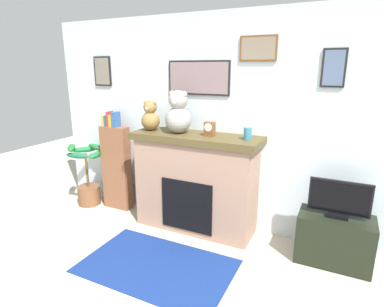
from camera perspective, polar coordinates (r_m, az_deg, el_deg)
back_wall at (r=3.88m, az=7.05°, el=5.24°), size 5.20×0.15×2.60m
fireplace at (r=3.90m, az=0.68°, el=-5.17°), size 1.58×0.56×1.21m
bookshelf at (r=4.59m, az=-13.54°, el=-2.07°), size 0.41×0.16×1.40m
potted_plant at (r=4.90m, az=-18.31°, el=-4.66°), size 0.56×0.56×0.92m
tv_stand at (r=3.68m, az=24.29°, el=-13.99°), size 0.73×0.40×0.52m
television at (r=3.49m, az=25.09°, el=-7.60°), size 0.58×0.14×0.39m
area_rug at (r=3.46m, az=-6.37°, el=-19.53°), size 1.54×0.96×0.01m
candle_jar at (r=3.49m, az=10.03°, el=3.55°), size 0.09×0.09×0.14m
mantel_clock at (r=3.63m, az=3.19°, el=4.45°), size 0.12×0.09×0.16m
teddy_bear_tan at (r=3.99m, az=-7.53°, el=6.59°), size 0.23×0.23×0.38m
teddy_bear_cream at (r=3.78m, az=-2.51°, el=7.13°), size 0.31×0.31×0.51m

